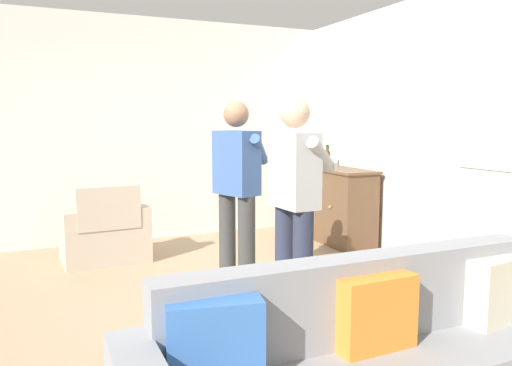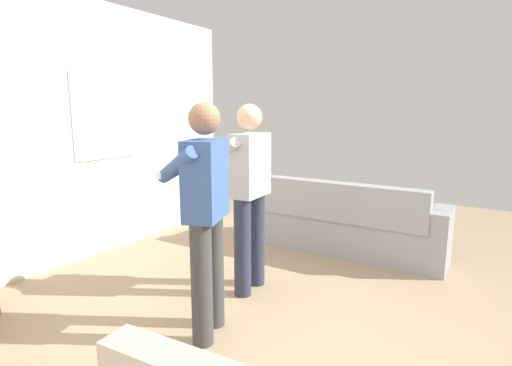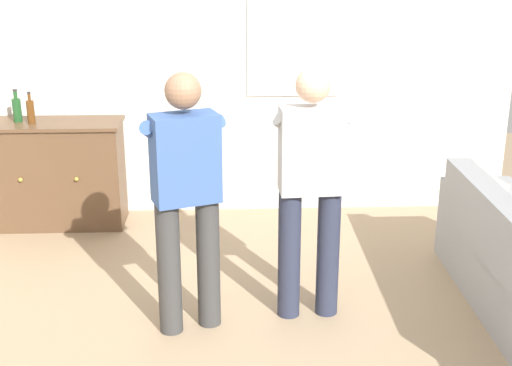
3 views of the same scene
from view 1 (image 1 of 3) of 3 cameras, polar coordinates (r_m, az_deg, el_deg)
The scene contains 9 objects.
ground at distance 4.19m, azimuth -7.13°, elevation -14.09°, with size 10.40×10.40×0.00m, color #9E8466.
wall_back_with_window at distance 5.30m, azimuth 21.49°, elevation 5.42°, with size 5.20×0.15×2.80m.
wall_side_left at distance 6.51m, azimuth -14.07°, elevation 5.87°, with size 0.12×5.20×2.80m, color silver.
armchair at distance 5.65m, azimuth -16.85°, elevation -5.73°, with size 0.70×0.92×0.85m.
sideboard_cabinet at distance 6.33m, azimuth 9.12°, elevation -2.50°, with size 1.20×0.49×0.93m.
bottle_wine_green at distance 6.51m, azimuth 8.12°, elevation 2.87°, with size 0.07×0.07×0.28m.
bottle_liquor_amber at distance 6.36m, azimuth 8.21°, elevation 2.75°, with size 0.06×0.06×0.27m.
person_standing_left at distance 4.33m, azimuth -2.12°, elevation -0.54°, with size 0.53×0.52×1.68m.
person_standing_right at distance 3.69m, azimuth 4.52°, elevation -1.89°, with size 0.56×0.49×1.68m.
Camera 1 is at (3.76, -1.10, 1.51)m, focal length 35.00 mm.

